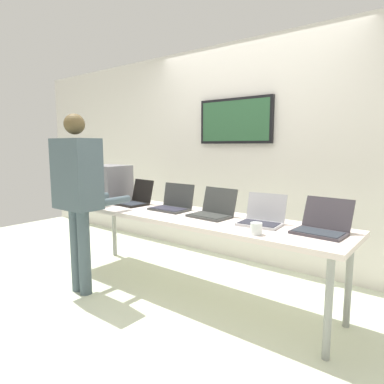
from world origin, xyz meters
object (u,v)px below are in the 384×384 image
Objects in this scene: workbench at (186,219)px; coffee_mug at (256,229)px; equipment_box at (109,183)px; laptop_station_3 at (262,217)px; laptop_station_1 at (173,204)px; laptop_station_2 at (213,210)px; person at (78,187)px; laptop_station_4 at (322,225)px; laptop_station_0 at (136,199)px.

workbench is 34.72× the size of coffee_mug.
equipment_box reaches higher than workbench.
equipment_box is at bearing 179.76° from laptop_station_3.
laptop_station_1 reaches higher than laptop_station_2.
laptop_station_2 is 0.23× the size of person.
coffee_mug is at bearing -16.55° from workbench.
laptop_station_4 is at bearing 1.18° from laptop_station_2.
laptop_station_0 is 0.71m from person.
coffee_mug is at bearing 13.11° from person.
equipment_box is at bearing 179.81° from laptop_station_2.
laptop_station_3 is (1.93, -0.01, -0.14)m from equipment_box.
laptop_station_0 is 0.95× the size of laptop_station_3.
laptop_station_0 is 0.90× the size of laptop_station_2.
laptop_station_0 is at bearing -179.33° from laptop_station_4.
laptop_station_1 is at bearing 177.73° from laptop_station_2.
equipment_box is 1.15× the size of laptop_station_2.
laptop_station_2 is at bearing 151.94° from coffee_mug.
laptop_station_0 reaches higher than coffee_mug.
workbench is 1.20m from laptop_station_4.
equipment_box is 2.39m from laptop_station_4.
workbench is 8.74× the size of laptop_station_0.
equipment_box is 1.15× the size of laptop_station_1.
laptop_station_1 reaches higher than coffee_mug.
person is (-0.01, -0.68, 0.19)m from laptop_station_0.
equipment_box is 0.97m from laptop_station_1.
laptop_station_1 is at bearing 161.06° from workbench.
laptop_station_4 is (1.43, -0.00, -0.00)m from laptop_station_1.
laptop_station_1 is 1.06× the size of laptop_station_3.
workbench is 0.27m from laptop_station_1.
person reaches higher than workbench.
person is at bearing -126.17° from laptop_station_1.
person is at bearing -90.79° from laptop_station_0.
person is (0.44, -0.69, 0.05)m from equipment_box.
workbench is at bearing -4.52° from laptop_station_0.
laptop_station_3 is at bearing 0.00° from laptop_station_0.
laptop_station_0 reaches higher than laptop_station_3.
laptop_station_2 is 0.48m from laptop_station_3.
equipment_box is 1.22× the size of laptop_station_3.
laptop_station_0 is at bearing 175.48° from workbench.
laptop_station_0 is 0.90× the size of laptop_station_1.
laptop_station_1 is (0.96, 0.01, -0.14)m from equipment_box.
equipment_box is 1.93m from laptop_station_3.
person reaches higher than laptop_station_1.
laptop_station_2 is 1.01× the size of laptop_station_4.
coffee_mug is at bearing -28.06° from laptop_station_2.
laptop_station_4 is at bearing -0.01° from laptop_station_1.
person is at bearing -140.42° from workbench.
person is (-1.01, -0.68, 0.20)m from laptop_station_2.
laptop_station_3 is 4.16× the size of coffee_mug.
laptop_station_0 is (-0.74, 0.06, 0.11)m from workbench.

